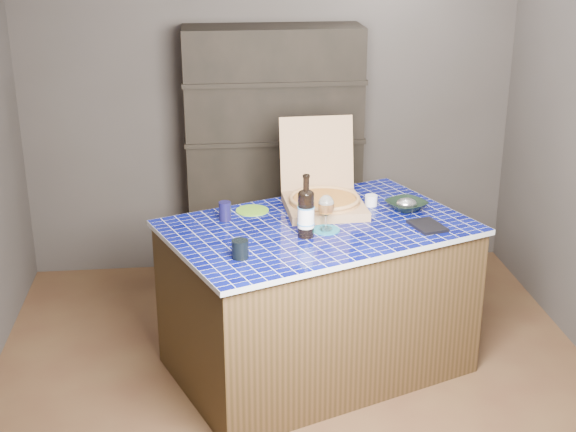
{
  "coord_description": "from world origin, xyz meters",
  "views": [
    {
      "loc": [
        -0.47,
        -3.84,
        2.49
      ],
      "look_at": [
        -0.06,
        0.0,
        1.03
      ],
      "focal_mm": 50.0,
      "sensor_mm": 36.0,
      "label": 1
    }
  ],
  "objects": [
    {
      "name": "white_jar",
      "position": [
        0.48,
        0.5,
        0.92
      ],
      "size": [
        0.07,
        0.07,
        0.06
      ],
      "primitive_type": "cylinder",
      "color": "white",
      "rests_on": "kitchen_island"
    },
    {
      "name": "shelving_unit",
      "position": [
        0.0,
        1.53,
        0.9
      ],
      "size": [
        1.2,
        0.41,
        1.8
      ],
      "color": "black",
      "rests_on": "floor"
    },
    {
      "name": "green_trivet",
      "position": [
        -0.22,
        0.48,
        0.89
      ],
      "size": [
        0.19,
        0.19,
        0.01
      ],
      "primitive_type": "cylinder",
      "color": "#5E9C21",
      "rests_on": "kitchen_island"
    },
    {
      "name": "dvd_case",
      "position": [
        0.72,
        0.12,
        0.9
      ],
      "size": [
        0.2,
        0.24,
        0.02
      ],
      "primitive_type": "cube",
      "rotation": [
        0.0,
        0.0,
        0.26
      ],
      "color": "black",
      "rests_on": "kitchen_island"
    },
    {
      "name": "navy_cup",
      "position": [
        -0.38,
        0.35,
        0.94
      ],
      "size": [
        0.07,
        0.07,
        0.11
      ],
      "primitive_type": "cylinder",
      "color": "#110E33",
      "rests_on": "kitchen_island"
    },
    {
      "name": "tumbler",
      "position": [
        -0.32,
        -0.18,
        0.94
      ],
      "size": [
        0.08,
        0.08,
        0.09
      ],
      "primitive_type": "cylinder",
      "color": "black",
      "rests_on": "kitchen_island"
    },
    {
      "name": "pizza_box",
      "position": [
        0.2,
        0.48,
        0.96
      ],
      "size": [
        0.46,
        0.56,
        0.48
      ],
      "rotation": [
        0.0,
        0.0,
        0.04
      ],
      "color": "#AE7C59",
      "rests_on": "kitchen_island"
    },
    {
      "name": "foil_contents",
      "position": [
        0.67,
        0.41,
        0.93
      ],
      "size": [
        0.12,
        0.1,
        0.06
      ],
      "primitive_type": "ellipsoid",
      "color": "silver",
      "rests_on": "bowl"
    },
    {
      "name": "mead_bottle",
      "position": [
        0.04,
        0.06,
        1.03
      ],
      "size": [
        0.09,
        0.09,
        0.34
      ],
      "color": "black",
      "rests_on": "kitchen_island"
    },
    {
      "name": "kitchen_island",
      "position": [
        0.13,
        0.22,
        0.45
      ],
      "size": [
        1.89,
        1.56,
        0.89
      ],
      "rotation": [
        0.0,
        0.0,
        0.38
      ],
      "color": "#4F361F",
      "rests_on": "floor"
    },
    {
      "name": "room",
      "position": [
        0.0,
        0.0,
        1.25
      ],
      "size": [
        3.5,
        3.5,
        3.5
      ],
      "color": "brown",
      "rests_on": "ground"
    },
    {
      "name": "bowl",
      "position": [
        0.67,
        0.41,
        0.92
      ],
      "size": [
        0.3,
        0.3,
        0.05
      ],
      "primitive_type": "imported",
      "rotation": [
        0.0,
        0.0,
        0.48
      ],
      "color": "black",
      "rests_on": "kitchen_island"
    },
    {
      "name": "teal_trivet",
      "position": [
        0.16,
        0.14,
        0.89
      ],
      "size": [
        0.15,
        0.15,
        0.01
      ],
      "primitive_type": "cylinder",
      "color": "#186A81",
      "rests_on": "kitchen_island"
    },
    {
      "name": "wine_glass",
      "position": [
        0.16,
        0.14,
        1.03
      ],
      "size": [
        0.09,
        0.09,
        0.2
      ],
      "color": "white",
      "rests_on": "teal_trivet"
    }
  ]
}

